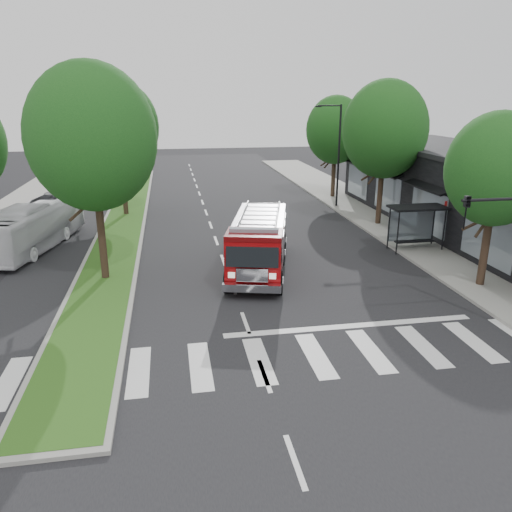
{
  "coord_description": "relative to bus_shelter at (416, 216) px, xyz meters",
  "views": [
    {
      "loc": [
        -2.7,
        -17.83,
        8.59
      ],
      "look_at": [
        0.94,
        2.98,
        1.8
      ],
      "focal_mm": 35.0,
      "sensor_mm": 36.0,
      "label": 1
    }
  ],
  "objects": [
    {
      "name": "ground",
      "position": [
        -11.2,
        -8.15,
        -2.04
      ],
      "size": [
        140.0,
        140.0,
        0.0
      ],
      "primitive_type": "plane",
      "color": "black",
      "rests_on": "ground"
    },
    {
      "name": "sidewalk_right",
      "position": [
        1.3,
        1.85,
        -1.96
      ],
      "size": [
        5.0,
        80.0,
        0.15
      ],
      "primitive_type": "cube",
      "color": "gray",
      "rests_on": "ground"
    },
    {
      "name": "median",
      "position": [
        -17.2,
        9.85,
        -1.96
      ],
      "size": [
        3.0,
        50.0,
        0.15
      ],
      "color": "gray",
      "rests_on": "ground"
    },
    {
      "name": "storefront_row",
      "position": [
        5.8,
        1.85,
        0.46
      ],
      "size": [
        8.0,
        30.0,
        5.0
      ],
      "primitive_type": "cube",
      "color": "black",
      "rests_on": "ground"
    },
    {
      "name": "bus_shelter",
      "position": [
        0.0,
        0.0,
        0.0
      ],
      "size": [
        3.2,
        1.6,
        2.61
      ],
      "color": "black",
      "rests_on": "ground"
    },
    {
      "name": "tree_right_near",
      "position": [
        0.3,
        -6.15,
        3.47
      ],
      "size": [
        4.4,
        4.4,
        8.05
      ],
      "color": "black",
      "rests_on": "ground"
    },
    {
      "name": "tree_right_mid",
      "position": [
        0.3,
        5.85,
        4.45
      ],
      "size": [
        5.6,
        5.6,
        9.72
      ],
      "color": "black",
      "rests_on": "ground"
    },
    {
      "name": "tree_right_far",
      "position": [
        0.3,
        15.85,
        3.8
      ],
      "size": [
        5.0,
        5.0,
        8.73
      ],
      "color": "black",
      "rests_on": "ground"
    },
    {
      "name": "tree_median_near",
      "position": [
        -17.2,
        -2.15,
        4.77
      ],
      "size": [
        5.8,
        5.8,
        10.16
      ],
      "color": "black",
      "rests_on": "ground"
    },
    {
      "name": "tree_median_far",
      "position": [
        -17.2,
        11.85,
        4.45
      ],
      "size": [
        5.6,
        5.6,
        9.72
      ],
      "color": "black",
      "rests_on": "ground"
    },
    {
      "name": "streetlight_right_far",
      "position": [
        -0.85,
        11.85,
        2.44
      ],
      "size": [
        2.11,
        0.2,
        8.0
      ],
      "color": "black",
      "rests_on": "ground"
    },
    {
      "name": "fire_engine",
      "position": [
        -9.53,
        -1.89,
        -0.61
      ],
      "size": [
        4.6,
        8.96,
        2.98
      ],
      "rotation": [
        0.0,
        0.0,
        -0.25
      ],
      "color": "#570406",
      "rests_on": "ground"
    },
    {
      "name": "city_bus",
      "position": [
        -21.81,
        4.1,
        -0.7
      ],
      "size": [
        4.25,
        9.85,
        2.67
      ],
      "primitive_type": "imported",
      "rotation": [
        0.0,
        0.0,
        -0.22
      ],
      "color": "silver",
      "rests_on": "ground"
    }
  ]
}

